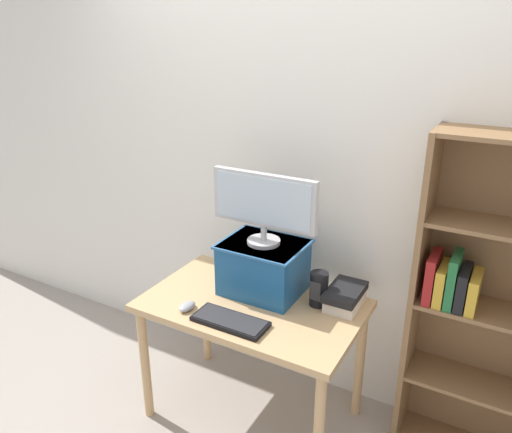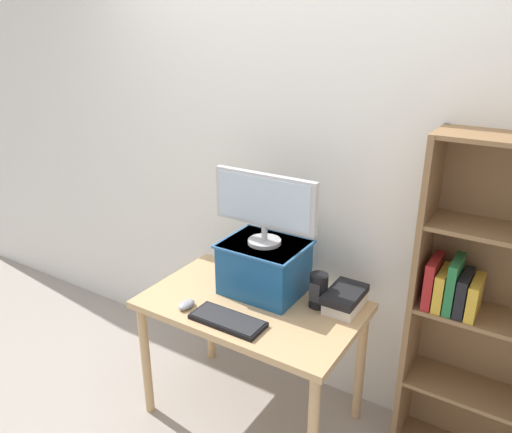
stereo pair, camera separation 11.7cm
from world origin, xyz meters
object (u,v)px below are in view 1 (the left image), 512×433
object	(u,v)px
computer_mouse	(187,306)
book_stack	(345,297)
keyboard	(230,321)
desk_speaker	(319,289)
computer_monitor	(264,204)
bookshelf_unit	(496,309)
riser_box	(264,266)
desk	(252,318)

from	to	relation	value
computer_mouse	book_stack	distance (m)	0.80
keyboard	desk_speaker	size ratio (longest dim) A/B	2.04
book_stack	computer_mouse	bearing A→B (deg)	-148.39
computer_monitor	keyboard	distance (m)	0.60
book_stack	bookshelf_unit	bearing A→B (deg)	10.66
riser_box	desk_speaker	bearing A→B (deg)	2.33
desk	keyboard	world-z (taller)	keyboard
riser_box	computer_monitor	size ratio (longest dim) A/B	0.75
keyboard	computer_monitor	bearing A→B (deg)	91.15
desk	computer_monitor	world-z (taller)	computer_monitor
desk	book_stack	world-z (taller)	book_stack
desk	bookshelf_unit	size ratio (longest dim) A/B	0.67
desk	book_stack	distance (m)	0.49
computer_monitor	desk_speaker	world-z (taller)	computer_monitor
keyboard	computer_mouse	distance (m)	0.25
desk	computer_mouse	bearing A→B (deg)	-139.52
bookshelf_unit	computer_monitor	world-z (taller)	bookshelf_unit
desk	computer_mouse	distance (m)	0.35
keyboard	computer_mouse	xyz separation A→B (m)	(-0.25, -0.00, 0.01)
desk	book_stack	xyz separation A→B (m)	(0.42, 0.20, 0.14)
riser_box	desk_speaker	world-z (taller)	riser_box
bookshelf_unit	riser_box	distance (m)	1.13
riser_box	computer_mouse	world-z (taller)	riser_box
keyboard	computer_mouse	bearing A→B (deg)	-179.73
computer_monitor	computer_mouse	size ratio (longest dim) A/B	5.50
riser_box	computer_mouse	xyz separation A→B (m)	(-0.24, -0.35, -0.13)
riser_box	desk_speaker	distance (m)	0.32
computer_mouse	bookshelf_unit	bearing A→B (deg)	21.91
computer_monitor	computer_mouse	bearing A→B (deg)	-124.74
keyboard	desk_speaker	xyz separation A→B (m)	(0.30, 0.37, 0.08)
desk	bookshelf_unit	bearing A→B (deg)	16.60
computer_monitor	keyboard	world-z (taller)	computer_monitor
computer_mouse	desk_speaker	size ratio (longest dim) A/B	0.58
desk	riser_box	distance (m)	0.27
riser_box	bookshelf_unit	bearing A→B (deg)	9.76
keyboard	book_stack	distance (m)	0.60
bookshelf_unit	book_stack	xyz separation A→B (m)	(-0.68, -0.13, -0.07)
bookshelf_unit	book_stack	distance (m)	0.69
desk	riser_box	bearing A→B (deg)	94.06
desk	keyboard	xyz separation A→B (m)	(-0.00, -0.22, 0.10)
keyboard	computer_mouse	world-z (taller)	computer_mouse
bookshelf_unit	keyboard	distance (m)	1.23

